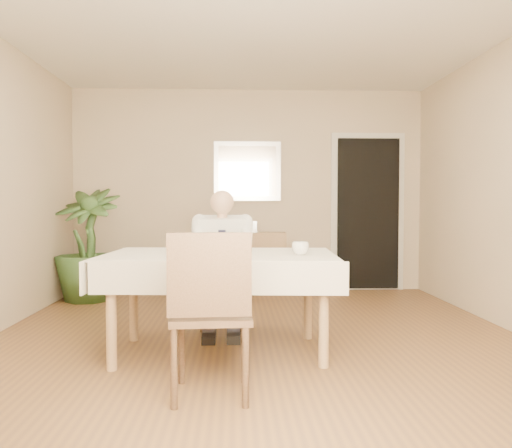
{
  "coord_description": "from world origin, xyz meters",
  "views": [
    {
      "loc": [
        -0.18,
        -3.97,
        1.12
      ],
      "look_at": [
        0.0,
        0.35,
        0.95
      ],
      "focal_mm": 35.0,
      "sensor_mm": 36.0,
      "label": 1
    }
  ],
  "objects_px": {
    "seated_man": "(222,254)",
    "sideboard": "(248,263)",
    "chair_near": "(211,305)",
    "chair_far": "(223,273)",
    "potted_palm": "(88,244)",
    "dining_table": "(220,265)",
    "coffee_mug": "(300,248)"
  },
  "relations": [
    {
      "from": "dining_table",
      "to": "chair_far",
      "type": "relative_size",
      "value": 2.06
    },
    {
      "from": "sideboard",
      "to": "coffee_mug",
      "type": "bearing_deg",
      "value": -82.16
    },
    {
      "from": "chair_near",
      "to": "seated_man",
      "type": "relative_size",
      "value": 0.78
    },
    {
      "from": "chair_near",
      "to": "chair_far",
      "type": "bearing_deg",
      "value": 86.77
    },
    {
      "from": "seated_man",
      "to": "coffee_mug",
      "type": "height_order",
      "value": "seated_man"
    },
    {
      "from": "chair_far",
      "to": "seated_man",
      "type": "height_order",
      "value": "seated_man"
    },
    {
      "from": "seated_man",
      "to": "sideboard",
      "type": "height_order",
      "value": "seated_man"
    },
    {
      "from": "dining_table",
      "to": "seated_man",
      "type": "relative_size",
      "value": 1.43
    },
    {
      "from": "dining_table",
      "to": "chair_far",
      "type": "distance_m",
      "value": 0.9
    },
    {
      "from": "coffee_mug",
      "to": "sideboard",
      "type": "relative_size",
      "value": 0.13
    },
    {
      "from": "sideboard",
      "to": "chair_near",
      "type": "bearing_deg",
      "value": -93.69
    },
    {
      "from": "chair_far",
      "to": "dining_table",
      "type": "bearing_deg",
      "value": -94.41
    },
    {
      "from": "dining_table",
      "to": "chair_far",
      "type": "xyz_separation_m",
      "value": [
        0.0,
        0.88,
        -0.19
      ]
    },
    {
      "from": "chair_far",
      "to": "potted_palm",
      "type": "xyz_separation_m",
      "value": [
        -1.6,
        1.25,
        0.17
      ]
    },
    {
      "from": "seated_man",
      "to": "potted_palm",
      "type": "distance_m",
      "value": 2.22
    },
    {
      "from": "potted_palm",
      "to": "chair_near",
      "type": "bearing_deg",
      "value": -62.74
    },
    {
      "from": "chair_near",
      "to": "sideboard",
      "type": "xyz_separation_m",
      "value": [
        0.3,
        3.48,
        -0.17
      ]
    },
    {
      "from": "chair_far",
      "to": "sideboard",
      "type": "relative_size",
      "value": 0.9
    },
    {
      "from": "chair_near",
      "to": "potted_palm",
      "type": "height_order",
      "value": "potted_palm"
    },
    {
      "from": "chair_far",
      "to": "coffee_mug",
      "type": "bearing_deg",
      "value": -64.5
    },
    {
      "from": "chair_far",
      "to": "chair_near",
      "type": "bearing_deg",
      "value": -95.23
    },
    {
      "from": "coffee_mug",
      "to": "potted_palm",
      "type": "relative_size",
      "value": 0.09
    },
    {
      "from": "dining_table",
      "to": "coffee_mug",
      "type": "distance_m",
      "value": 0.62
    },
    {
      "from": "dining_table",
      "to": "sideboard",
      "type": "distance_m",
      "value": 2.59
    },
    {
      "from": "chair_far",
      "to": "potted_palm",
      "type": "distance_m",
      "value": 2.04
    },
    {
      "from": "seated_man",
      "to": "chair_far",
      "type": "bearing_deg",
      "value": 90.0
    },
    {
      "from": "chair_near",
      "to": "potted_palm",
      "type": "xyz_separation_m",
      "value": [
        -1.57,
        3.05,
        0.11
      ]
    },
    {
      "from": "seated_man",
      "to": "sideboard",
      "type": "xyz_separation_m",
      "value": [
        0.28,
        1.97,
        -0.31
      ]
    },
    {
      "from": "chair_far",
      "to": "chair_near",
      "type": "distance_m",
      "value": 1.8
    },
    {
      "from": "dining_table",
      "to": "seated_man",
      "type": "bearing_deg",
      "value": 93.69
    },
    {
      "from": "sideboard",
      "to": "potted_palm",
      "type": "distance_m",
      "value": 1.94
    },
    {
      "from": "dining_table",
      "to": "chair_near",
      "type": "xyz_separation_m",
      "value": [
        -0.03,
        -0.92,
        -0.12
      ]
    }
  ]
}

